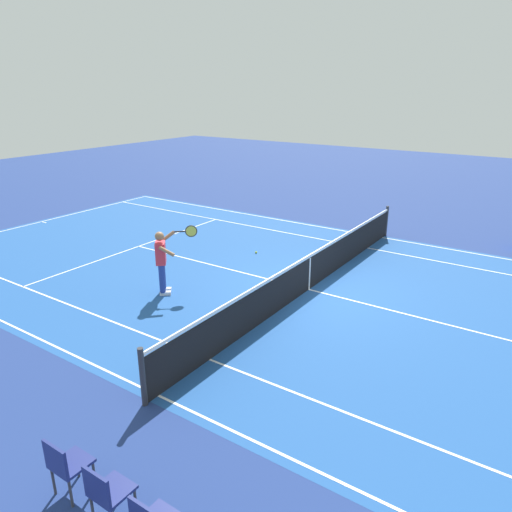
% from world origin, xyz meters
% --- Properties ---
extents(ground_plane, '(60.00, 60.00, 0.00)m').
position_xyz_m(ground_plane, '(0.00, 0.00, 0.00)').
color(ground_plane, navy).
extents(court_slab, '(24.20, 11.40, 0.00)m').
position_xyz_m(court_slab, '(0.00, 0.00, 0.00)').
color(court_slab, '#1E4C93').
rests_on(court_slab, ground_plane).
extents(court_line_markings, '(23.85, 11.05, 0.01)m').
position_xyz_m(court_line_markings, '(0.00, 0.00, 0.00)').
color(court_line_markings, white).
rests_on(court_line_markings, ground_plane).
extents(tennis_net, '(0.10, 11.70, 1.08)m').
position_xyz_m(tennis_net, '(0.00, 0.00, 0.49)').
color(tennis_net, '#2D2D33').
rests_on(tennis_net, ground_plane).
extents(tennis_player_near, '(0.74, 1.10, 1.70)m').
position_xyz_m(tennis_player_near, '(2.99, 2.27, 0.93)').
color(tennis_player_near, navy).
rests_on(tennis_player_near, ground_plane).
extents(tennis_ball, '(0.07, 0.07, 0.07)m').
position_xyz_m(tennis_ball, '(2.76, -1.62, 0.03)').
color(tennis_ball, '#CCE01E').
rests_on(tennis_ball, ground_plane).
extents(spectator_chair_5, '(0.44, 0.44, 0.88)m').
position_xyz_m(spectator_chair_5, '(-1.37, 7.67, 0.52)').
color(spectator_chair_5, '#38383D').
rests_on(spectator_chair_5, ground_plane).
extents(spectator_chair_6, '(0.44, 0.44, 0.88)m').
position_xyz_m(spectator_chair_6, '(-0.58, 7.67, 0.52)').
color(spectator_chair_6, '#38383D').
rests_on(spectator_chair_6, ground_plane).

